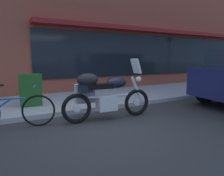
{
  "coord_description": "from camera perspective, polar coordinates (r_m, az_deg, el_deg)",
  "views": [
    {
      "loc": [
        -1.84,
        -3.71,
        1.43
      ],
      "look_at": [
        0.51,
        0.56,
        0.7
      ],
      "focal_mm": 32.44,
      "sensor_mm": 36.0,
      "label": 1
    }
  ],
  "objects": [
    {
      "name": "touring_motorcycle",
      "position": [
        4.66,
        -2.56,
        -1.62
      ],
      "size": [
        2.19,
        0.77,
        1.41
      ],
      "color": "black",
      "rests_on": "ground_plane"
    },
    {
      "name": "sandwich_board_sign",
      "position": [
        5.85,
        -21.92,
        -0.61
      ],
      "size": [
        0.55,
        0.4,
        0.88
      ],
      "color": "#1E511E",
      "rests_on": "sidewalk_curb"
    },
    {
      "name": "parked_bicycle",
      "position": [
        4.6,
        -26.67,
        -5.74
      ],
      "size": [
        1.68,
        0.59,
        0.93
      ],
      "color": "black",
      "rests_on": "ground_plane"
    },
    {
      "name": "ground_plane",
      "position": [
        4.38,
        -2.32,
        -10.53
      ],
      "size": [
        80.0,
        80.0,
        0.0
      ],
      "primitive_type": "plane",
      "color": "#2F2F2F"
    },
    {
      "name": "storefront_building",
      "position": [
        11.64,
        18.7,
        20.26
      ],
      "size": [
        20.87,
        0.9,
        7.96
      ],
      "color": "brown",
      "rests_on": "ground_plane"
    }
  ]
}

